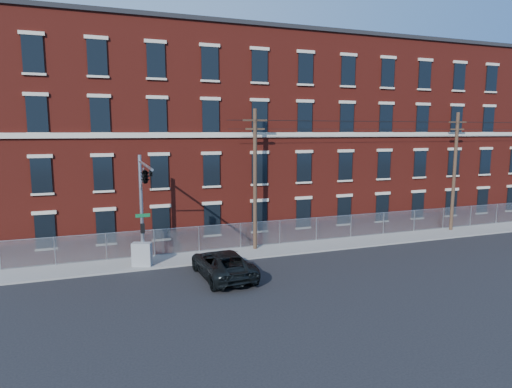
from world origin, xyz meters
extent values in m
plane|color=black|center=(0.00, 0.00, 0.00)|extent=(140.00, 140.00, 0.00)
cube|color=gray|center=(12.00, 5.00, 0.06)|extent=(65.00, 3.00, 0.12)
cube|color=maroon|center=(12.00, 14.00, 8.00)|extent=(55.00, 14.00, 16.00)
cube|color=black|center=(12.00, 14.00, 16.15)|extent=(55.30, 14.30, 0.30)
cube|color=beige|center=(12.00, 6.92, 8.30)|extent=(55.00, 0.18, 0.35)
cube|color=black|center=(-11.83, 6.94, 2.20)|extent=(1.20, 0.10, 2.20)
cube|color=black|center=(-11.83, 6.94, 5.80)|extent=(1.20, 0.10, 2.20)
cube|color=black|center=(-11.83, 6.94, 9.60)|extent=(1.20, 0.10, 2.20)
cube|color=black|center=(-11.83, 6.94, 13.20)|extent=(1.20, 0.10, 2.20)
cube|color=black|center=(-8.17, 6.94, 2.20)|extent=(1.20, 0.10, 2.20)
cube|color=black|center=(-8.17, 6.94, 5.80)|extent=(1.20, 0.10, 2.20)
cube|color=black|center=(-8.17, 6.94, 9.60)|extent=(1.20, 0.10, 2.20)
cube|color=black|center=(-8.17, 6.94, 13.20)|extent=(1.20, 0.10, 2.20)
cube|color=black|center=(-4.50, 6.94, 2.20)|extent=(1.20, 0.10, 2.20)
cube|color=black|center=(-4.50, 6.94, 5.80)|extent=(1.20, 0.10, 2.20)
cube|color=black|center=(-4.50, 6.94, 9.60)|extent=(1.20, 0.10, 2.20)
cube|color=black|center=(-4.50, 6.94, 13.20)|extent=(1.20, 0.10, 2.20)
cube|color=black|center=(-0.83, 6.94, 2.20)|extent=(1.20, 0.10, 2.20)
cube|color=black|center=(-0.83, 6.94, 5.80)|extent=(1.20, 0.10, 2.20)
cube|color=black|center=(-0.83, 6.94, 9.60)|extent=(1.20, 0.10, 2.20)
cube|color=black|center=(-0.83, 6.94, 13.20)|extent=(1.20, 0.10, 2.20)
cube|color=black|center=(2.83, 6.94, 2.20)|extent=(1.20, 0.10, 2.20)
cube|color=black|center=(2.83, 6.94, 5.80)|extent=(1.20, 0.10, 2.20)
cube|color=black|center=(2.83, 6.94, 9.60)|extent=(1.20, 0.10, 2.20)
cube|color=black|center=(2.83, 6.94, 13.20)|extent=(1.20, 0.10, 2.20)
cube|color=black|center=(6.50, 6.94, 2.20)|extent=(1.20, 0.10, 2.20)
cube|color=black|center=(6.50, 6.94, 5.80)|extent=(1.20, 0.10, 2.20)
cube|color=black|center=(6.50, 6.94, 9.60)|extent=(1.20, 0.10, 2.20)
cube|color=black|center=(6.50, 6.94, 13.20)|extent=(1.20, 0.10, 2.20)
cube|color=black|center=(10.17, 6.94, 2.20)|extent=(1.20, 0.10, 2.20)
cube|color=black|center=(10.17, 6.94, 5.80)|extent=(1.20, 0.10, 2.20)
cube|color=black|center=(10.17, 6.94, 9.60)|extent=(1.20, 0.10, 2.20)
cube|color=black|center=(10.17, 6.94, 13.20)|extent=(1.20, 0.10, 2.20)
cube|color=black|center=(13.83, 6.94, 2.20)|extent=(1.20, 0.10, 2.20)
cube|color=black|center=(13.83, 6.94, 5.80)|extent=(1.20, 0.10, 2.20)
cube|color=black|center=(13.83, 6.94, 9.60)|extent=(1.20, 0.10, 2.20)
cube|color=black|center=(13.83, 6.94, 13.20)|extent=(1.20, 0.10, 2.20)
cube|color=black|center=(17.50, 6.94, 2.20)|extent=(1.20, 0.10, 2.20)
cube|color=black|center=(17.50, 6.94, 5.80)|extent=(1.20, 0.10, 2.20)
cube|color=black|center=(17.50, 6.94, 9.60)|extent=(1.20, 0.10, 2.20)
cube|color=black|center=(17.50, 6.94, 13.20)|extent=(1.20, 0.10, 2.20)
cube|color=black|center=(21.17, 6.94, 2.20)|extent=(1.20, 0.10, 2.20)
cube|color=black|center=(21.17, 6.94, 5.80)|extent=(1.20, 0.10, 2.20)
cube|color=black|center=(21.17, 6.94, 9.60)|extent=(1.20, 0.10, 2.20)
cube|color=black|center=(21.17, 6.94, 13.20)|extent=(1.20, 0.10, 2.20)
cube|color=black|center=(24.83, 6.94, 2.20)|extent=(1.20, 0.10, 2.20)
cube|color=black|center=(24.83, 6.94, 5.80)|extent=(1.20, 0.10, 2.20)
cube|color=black|center=(24.83, 6.94, 9.60)|extent=(1.20, 0.10, 2.20)
cube|color=black|center=(24.83, 6.94, 13.20)|extent=(1.20, 0.10, 2.20)
cube|color=black|center=(28.50, 6.94, 2.20)|extent=(1.20, 0.10, 2.20)
cube|color=#A5A8AD|center=(12.00, 6.30, 1.02)|extent=(59.00, 0.02, 1.80)
cylinder|color=#9EA0A5|center=(12.00, 6.30, 1.92)|extent=(59.00, 0.04, 0.04)
cylinder|color=#9EA0A5|center=(-11.29, 6.30, 1.02)|extent=(0.06, 0.06, 1.85)
cylinder|color=#9EA0A5|center=(-8.18, 6.30, 1.02)|extent=(0.06, 0.06, 1.85)
cylinder|color=#9EA0A5|center=(-5.08, 6.30, 1.02)|extent=(0.06, 0.06, 1.85)
cylinder|color=#9EA0A5|center=(-1.97, 6.30, 1.02)|extent=(0.06, 0.06, 1.85)
cylinder|color=#9EA0A5|center=(1.13, 6.30, 1.02)|extent=(0.06, 0.06, 1.85)
cylinder|color=#9EA0A5|center=(4.24, 6.30, 1.02)|extent=(0.06, 0.06, 1.85)
cylinder|color=#9EA0A5|center=(7.34, 6.30, 1.02)|extent=(0.06, 0.06, 1.85)
cylinder|color=#9EA0A5|center=(10.45, 6.30, 1.02)|extent=(0.06, 0.06, 1.85)
cylinder|color=#9EA0A5|center=(13.55, 6.30, 1.02)|extent=(0.06, 0.06, 1.85)
cylinder|color=#9EA0A5|center=(16.66, 6.30, 1.02)|extent=(0.06, 0.06, 1.85)
cylinder|color=#9EA0A5|center=(19.76, 6.30, 1.02)|extent=(0.06, 0.06, 1.85)
cylinder|color=#9EA0A5|center=(22.87, 6.30, 1.02)|extent=(0.06, 0.06, 1.85)
cylinder|color=#9EA0A5|center=(25.97, 6.30, 1.02)|extent=(0.06, 0.06, 1.85)
cylinder|color=#9EA0A5|center=(-6.00, 4.50, 3.62)|extent=(0.22, 0.22, 7.00)
cylinder|color=#9EA0A5|center=(-6.00, 4.50, 0.32)|extent=(0.50, 0.50, 0.40)
cylinder|color=#9EA0A5|center=(-6.00, 1.25, 6.72)|extent=(0.14, 6.50, 0.14)
cylinder|color=#9EA0A5|center=(-6.00, 3.30, 5.72)|extent=(0.08, 2.18, 1.56)
cube|color=#0C592D|center=(-5.95, 4.35, 3.32)|extent=(0.90, 0.03, 0.22)
cube|color=black|center=(-6.00, 4.25, 2.52)|extent=(0.25, 0.25, 0.60)
imported|color=black|center=(-6.00, -1.30, 6.17)|extent=(0.16, 0.20, 1.00)
imported|color=black|center=(-6.00, 1.50, 6.17)|extent=(0.53, 2.48, 1.00)
cylinder|color=#463123|center=(2.00, 5.60, 5.12)|extent=(0.28, 0.28, 10.00)
cube|color=#463123|center=(2.00, 5.60, 9.32)|extent=(1.80, 0.12, 0.12)
cube|color=#463123|center=(2.00, 5.60, 8.72)|extent=(1.40, 0.12, 0.12)
cylinder|color=#463123|center=(20.00, 5.60, 5.12)|extent=(0.28, 0.28, 10.00)
cube|color=#463123|center=(20.00, 5.60, 9.32)|extent=(1.80, 0.12, 0.12)
cube|color=#463123|center=(20.00, 5.60, 8.72)|extent=(1.40, 0.12, 0.12)
cylinder|color=black|center=(20.00, 5.30, 9.32)|extent=(40.00, 0.02, 0.02)
cylinder|color=black|center=(20.00, 5.90, 9.32)|extent=(40.00, 0.02, 0.02)
cylinder|color=black|center=(20.00, 5.60, 8.72)|extent=(40.00, 0.02, 0.02)
imported|color=black|center=(-1.80, 0.70, 0.81)|extent=(2.97, 5.95, 1.62)
cube|color=gray|center=(-6.10, 4.20, 0.86)|extent=(1.32, 0.99, 1.49)
camera|label=1|loc=(-8.44, -23.43, 8.57)|focal=30.69mm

